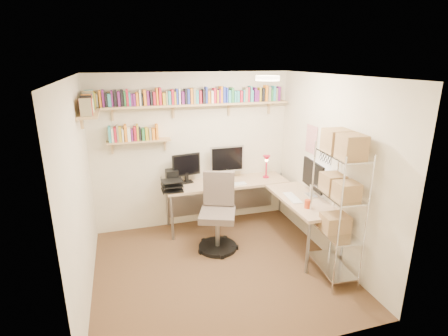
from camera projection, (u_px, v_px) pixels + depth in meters
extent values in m
plane|color=#4E3621|center=(219.00, 268.00, 4.69)|extent=(3.20, 3.20, 0.00)
cube|color=beige|center=(193.00, 151.00, 5.68)|extent=(3.20, 0.04, 2.50)
cube|color=beige|center=(80.00, 195.00, 3.87)|extent=(0.04, 3.00, 2.50)
cube|color=beige|center=(331.00, 169.00, 4.75)|extent=(0.04, 3.00, 2.50)
cube|color=beige|center=(266.00, 238.00, 2.94)|extent=(3.20, 0.04, 2.50)
cube|color=white|center=(218.00, 76.00, 3.94)|extent=(3.20, 3.00, 0.04)
cube|color=silver|center=(311.00, 139.00, 5.16)|extent=(0.01, 0.30, 0.42)
cube|color=white|center=(326.00, 149.00, 4.81)|extent=(0.01, 0.28, 0.38)
cylinder|color=#FFEAC6|center=(268.00, 78.00, 4.32)|extent=(0.30, 0.30, 0.06)
cube|color=tan|center=(193.00, 105.00, 5.34)|extent=(3.05, 0.25, 0.03)
cube|color=tan|center=(89.00, 113.00, 4.55)|extent=(0.25, 1.00, 0.03)
cube|color=tan|center=(139.00, 141.00, 5.28)|extent=(0.95, 0.20, 0.02)
cube|color=tan|center=(112.00, 112.00, 5.09)|extent=(0.03, 0.20, 0.20)
cube|color=tan|center=(173.00, 109.00, 5.34)|extent=(0.03, 0.20, 0.20)
cube|color=tan|center=(230.00, 107.00, 5.58)|extent=(0.03, 0.20, 0.20)
cube|color=tan|center=(270.00, 105.00, 5.77)|extent=(0.03, 0.20, 0.20)
cube|color=#287A3D|center=(91.00, 99.00, 4.90)|extent=(0.03, 0.12, 0.22)
cube|color=gold|center=(95.00, 100.00, 4.91)|extent=(0.04, 0.14, 0.20)
cube|color=gray|center=(97.00, 100.00, 4.93)|extent=(0.03, 0.12, 0.18)
cube|color=orange|center=(100.00, 99.00, 4.93)|extent=(0.03, 0.13, 0.23)
cube|color=#681C6A|center=(103.00, 98.00, 4.94)|extent=(0.03, 0.12, 0.24)
cube|color=black|center=(106.00, 100.00, 4.96)|extent=(0.03, 0.12, 0.20)
cube|color=teal|center=(109.00, 100.00, 4.97)|extent=(0.04, 0.13, 0.18)
cube|color=#681C6A|center=(112.00, 98.00, 4.98)|extent=(0.02, 0.13, 0.23)
cube|color=black|center=(115.00, 98.00, 4.99)|extent=(0.04, 0.11, 0.23)
cube|color=#681C6A|center=(119.00, 99.00, 5.00)|extent=(0.03, 0.15, 0.21)
cube|color=black|center=(122.00, 98.00, 5.01)|extent=(0.04, 0.11, 0.23)
cube|color=#287A3D|center=(125.00, 99.00, 5.03)|extent=(0.02, 0.14, 0.21)
cube|color=red|center=(127.00, 98.00, 5.03)|extent=(0.03, 0.12, 0.24)
cube|color=teal|center=(130.00, 99.00, 5.05)|extent=(0.02, 0.13, 0.19)
cube|color=#681C6A|center=(132.00, 100.00, 5.06)|extent=(0.03, 0.13, 0.17)
cube|color=#681C6A|center=(134.00, 100.00, 5.07)|extent=(0.03, 0.15, 0.17)
cube|color=orange|center=(137.00, 99.00, 5.08)|extent=(0.03, 0.14, 0.19)
cube|color=white|center=(140.00, 98.00, 5.08)|extent=(0.02, 0.13, 0.23)
cube|color=black|center=(142.00, 100.00, 5.10)|extent=(0.02, 0.12, 0.17)
cube|color=orange|center=(145.00, 98.00, 5.10)|extent=(0.04, 0.15, 0.23)
cube|color=#681C6A|center=(148.00, 98.00, 5.12)|extent=(0.04, 0.11, 0.21)
cube|color=black|center=(151.00, 98.00, 5.13)|extent=(0.03, 0.15, 0.21)
cube|color=red|center=(154.00, 98.00, 5.14)|extent=(0.04, 0.11, 0.19)
cube|color=orange|center=(157.00, 96.00, 5.15)|extent=(0.03, 0.12, 0.25)
cube|color=red|center=(160.00, 96.00, 5.16)|extent=(0.04, 0.14, 0.25)
cube|color=gold|center=(164.00, 99.00, 5.18)|extent=(0.04, 0.14, 0.17)
cube|color=gray|center=(167.00, 98.00, 5.19)|extent=(0.02, 0.13, 0.20)
cube|color=teal|center=(169.00, 98.00, 5.20)|extent=(0.04, 0.13, 0.20)
cube|color=red|center=(172.00, 97.00, 5.21)|extent=(0.04, 0.13, 0.22)
cube|color=gold|center=(175.00, 98.00, 5.23)|extent=(0.02, 0.12, 0.19)
cube|color=#2235B2|center=(177.00, 96.00, 5.23)|extent=(0.02, 0.13, 0.23)
cube|color=white|center=(179.00, 96.00, 5.24)|extent=(0.02, 0.12, 0.23)
cube|color=#681C6A|center=(182.00, 98.00, 5.26)|extent=(0.04, 0.14, 0.19)
cube|color=black|center=(185.00, 96.00, 5.27)|extent=(0.03, 0.14, 0.22)
cube|color=#2235B2|center=(188.00, 96.00, 5.28)|extent=(0.04, 0.13, 0.22)
cube|color=orange|center=(191.00, 96.00, 5.29)|extent=(0.03, 0.13, 0.23)
cube|color=gray|center=(194.00, 96.00, 5.30)|extent=(0.03, 0.13, 0.24)
cube|color=teal|center=(197.00, 97.00, 5.32)|extent=(0.04, 0.12, 0.20)
cube|color=red|center=(200.00, 97.00, 5.33)|extent=(0.04, 0.13, 0.19)
cube|color=black|center=(203.00, 96.00, 5.34)|extent=(0.04, 0.15, 0.21)
cube|color=#2235B2|center=(206.00, 95.00, 5.35)|extent=(0.03, 0.12, 0.25)
cube|color=orange|center=(208.00, 97.00, 5.37)|extent=(0.04, 0.12, 0.18)
cube|color=white|center=(211.00, 97.00, 5.38)|extent=(0.03, 0.15, 0.19)
cube|color=red|center=(214.00, 95.00, 5.39)|extent=(0.04, 0.13, 0.23)
cube|color=gold|center=(217.00, 96.00, 5.41)|extent=(0.03, 0.12, 0.20)
cube|color=#681C6A|center=(219.00, 96.00, 5.41)|extent=(0.02, 0.14, 0.21)
cube|color=orange|center=(221.00, 94.00, 5.42)|extent=(0.03, 0.14, 0.25)
cube|color=#2235B2|center=(223.00, 95.00, 5.43)|extent=(0.04, 0.14, 0.24)
cube|color=#2235B2|center=(226.00, 95.00, 5.44)|extent=(0.02, 0.13, 0.23)
cube|color=teal|center=(229.00, 96.00, 5.46)|extent=(0.04, 0.12, 0.19)
cube|color=#287A3D|center=(232.00, 95.00, 5.47)|extent=(0.04, 0.14, 0.23)
cube|color=teal|center=(234.00, 97.00, 5.49)|extent=(0.03, 0.15, 0.17)
cube|color=teal|center=(237.00, 96.00, 5.50)|extent=(0.04, 0.12, 0.18)
cube|color=red|center=(240.00, 96.00, 5.51)|extent=(0.04, 0.15, 0.18)
cube|color=teal|center=(243.00, 96.00, 5.53)|extent=(0.02, 0.14, 0.18)
cube|color=gray|center=(245.00, 94.00, 5.53)|extent=(0.04, 0.12, 0.23)
cube|color=red|center=(248.00, 94.00, 5.54)|extent=(0.03, 0.13, 0.23)
cube|color=teal|center=(250.00, 94.00, 5.55)|extent=(0.02, 0.14, 0.24)
cube|color=teal|center=(252.00, 96.00, 5.57)|extent=(0.03, 0.12, 0.18)
cube|color=#681C6A|center=(254.00, 94.00, 5.57)|extent=(0.03, 0.15, 0.22)
cube|color=#681C6A|center=(257.00, 96.00, 5.59)|extent=(0.04, 0.12, 0.18)
cube|color=gold|center=(259.00, 94.00, 5.60)|extent=(0.03, 0.11, 0.22)
cube|color=black|center=(262.00, 95.00, 5.61)|extent=(0.04, 0.12, 0.21)
cube|color=orange|center=(265.00, 93.00, 5.62)|extent=(0.04, 0.12, 0.25)
cube|color=gray|center=(268.00, 94.00, 5.64)|extent=(0.04, 0.14, 0.23)
cube|color=#287A3D|center=(271.00, 95.00, 5.65)|extent=(0.03, 0.13, 0.19)
cube|color=teal|center=(273.00, 93.00, 5.66)|extent=(0.04, 0.13, 0.24)
cube|color=gray|center=(275.00, 94.00, 5.68)|extent=(0.03, 0.15, 0.20)
cube|color=#681C6A|center=(278.00, 94.00, 5.68)|extent=(0.04, 0.13, 0.23)
cube|color=gray|center=(86.00, 107.00, 4.11)|extent=(0.13, 0.04, 0.21)
cube|color=red|center=(86.00, 107.00, 4.15)|extent=(0.15, 0.02, 0.21)
cube|color=gold|center=(86.00, 108.00, 4.19)|extent=(0.15, 0.04, 0.18)
cube|color=gold|center=(86.00, 107.00, 4.23)|extent=(0.12, 0.04, 0.20)
cube|color=black|center=(87.00, 105.00, 4.27)|extent=(0.13, 0.04, 0.23)
cube|color=orange|center=(87.00, 104.00, 4.32)|extent=(0.11, 0.04, 0.24)
cube|color=gold|center=(87.00, 106.00, 4.37)|extent=(0.12, 0.04, 0.19)
cube|color=white|center=(88.00, 106.00, 4.41)|extent=(0.14, 0.04, 0.17)
cube|color=orange|center=(88.00, 104.00, 4.45)|extent=(0.13, 0.03, 0.21)
cube|color=#681C6A|center=(88.00, 103.00, 4.49)|extent=(0.12, 0.04, 0.22)
cube|color=gray|center=(88.00, 102.00, 4.53)|extent=(0.12, 0.03, 0.23)
cube|color=gray|center=(88.00, 101.00, 4.56)|extent=(0.13, 0.02, 0.25)
cube|color=#287A3D|center=(88.00, 101.00, 4.59)|extent=(0.14, 0.02, 0.24)
cube|color=red|center=(89.00, 102.00, 4.63)|extent=(0.13, 0.03, 0.21)
cube|color=gold|center=(89.00, 101.00, 4.67)|extent=(0.15, 0.04, 0.24)
cube|color=white|center=(89.00, 100.00, 4.71)|extent=(0.12, 0.03, 0.25)
cube|color=#287A3D|center=(90.00, 102.00, 4.76)|extent=(0.12, 0.04, 0.18)
cube|color=#2235B2|center=(90.00, 100.00, 4.79)|extent=(0.11, 0.04, 0.22)
cube|color=teal|center=(90.00, 99.00, 4.83)|extent=(0.12, 0.03, 0.25)
cube|color=orange|center=(90.00, 99.00, 4.87)|extent=(0.12, 0.04, 0.23)
cube|color=teal|center=(110.00, 134.00, 5.13)|extent=(0.04, 0.15, 0.23)
cube|color=white|center=(113.00, 135.00, 5.15)|extent=(0.03, 0.13, 0.21)
cube|color=red|center=(115.00, 134.00, 5.16)|extent=(0.03, 0.14, 0.22)
cube|color=gray|center=(118.00, 133.00, 5.16)|extent=(0.02, 0.13, 0.25)
cube|color=gold|center=(120.00, 134.00, 5.17)|extent=(0.04, 0.13, 0.22)
cube|color=white|center=(123.00, 135.00, 5.19)|extent=(0.02, 0.14, 0.19)
cube|color=orange|center=(126.00, 133.00, 5.19)|extent=(0.04, 0.14, 0.25)
cube|color=white|center=(129.00, 134.00, 5.21)|extent=(0.04, 0.15, 0.20)
cube|color=#681C6A|center=(132.00, 135.00, 5.23)|extent=(0.03, 0.13, 0.18)
cube|color=red|center=(135.00, 134.00, 5.24)|extent=(0.04, 0.12, 0.21)
cube|color=gold|center=(137.00, 132.00, 5.24)|extent=(0.03, 0.14, 0.24)
cube|color=black|center=(140.00, 134.00, 5.26)|extent=(0.03, 0.12, 0.20)
cube|color=#287A3D|center=(143.00, 134.00, 5.27)|extent=(0.04, 0.14, 0.18)
cube|color=gold|center=(147.00, 134.00, 5.29)|extent=(0.04, 0.15, 0.19)
cube|color=gray|center=(150.00, 134.00, 5.30)|extent=(0.03, 0.11, 0.18)
cube|color=orange|center=(153.00, 134.00, 5.31)|extent=(0.04, 0.12, 0.17)
cube|color=orange|center=(157.00, 132.00, 5.32)|extent=(0.04, 0.13, 0.23)
cube|color=tan|center=(226.00, 183.00, 5.71)|extent=(1.99, 0.63, 0.04)
cube|color=tan|center=(304.00, 200.00, 5.01)|extent=(0.63, 1.36, 0.04)
cylinder|color=gray|center=(172.00, 218.00, 5.33)|extent=(0.04, 0.04, 0.73)
cylinder|color=gray|center=(167.00, 205.00, 5.80)|extent=(0.04, 0.04, 0.73)
cylinder|color=gray|center=(281.00, 192.00, 6.37)|extent=(0.04, 0.04, 0.73)
cylinder|color=gray|center=(308.00, 248.00, 4.48)|extent=(0.04, 0.04, 0.73)
cylinder|color=gray|center=(343.00, 242.00, 4.63)|extent=(0.04, 0.04, 0.73)
cube|color=gray|center=(222.00, 196.00, 6.06)|extent=(1.88, 0.02, 0.58)
cube|color=silver|center=(227.00, 159.00, 5.73)|extent=(0.58, 0.03, 0.44)
cube|color=black|center=(227.00, 159.00, 5.71)|extent=(0.52, 0.00, 0.38)
cube|color=black|center=(186.00, 165.00, 5.55)|extent=(0.46, 0.03, 0.36)
cube|color=black|center=(313.00, 175.00, 5.00)|extent=(0.03, 0.61, 0.40)
cube|color=white|center=(312.00, 175.00, 4.99)|extent=(0.00, 0.55, 0.34)
cube|color=white|center=(233.00, 184.00, 5.54)|extent=(0.44, 0.14, 0.02)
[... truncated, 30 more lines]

